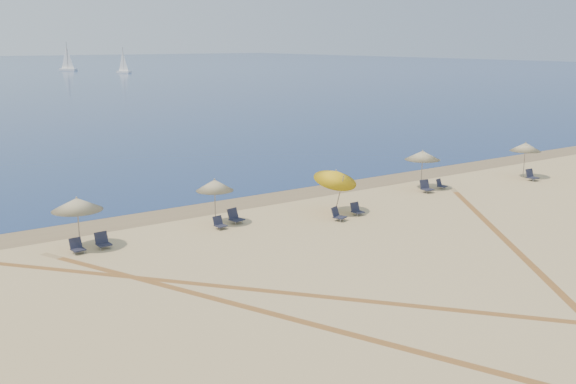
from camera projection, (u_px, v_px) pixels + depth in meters
name	position (u px, v px, depth m)	size (l,w,h in m)	color
wet_sand	(249.00, 201.00, 37.23)	(500.00, 500.00, 0.00)	olive
umbrella_1	(77.00, 204.00, 28.36)	(2.21, 2.21, 2.34)	gray
umbrella_2	(215.00, 185.00, 32.13)	(1.88, 1.88, 2.33)	gray
umbrella_3	(336.00, 176.00, 34.12)	(2.30, 2.36, 2.66)	gray
umbrella_4	(423.00, 155.00, 39.93)	(2.18, 2.18, 2.43)	gray
umbrella_5	(525.00, 147.00, 43.20)	(2.01, 2.01, 2.42)	gray
chair_2	(77.00, 246.00, 28.08)	(0.58, 0.67, 0.64)	black
chair_3	(103.00, 241.00, 28.75)	(0.61, 0.71, 0.70)	black
chair_4	(219.00, 223.00, 31.71)	(0.57, 0.65, 0.61)	black
chair_5	(235.00, 217.00, 32.66)	(0.75, 0.83, 0.73)	black
chair_6	(338.00, 215.00, 33.15)	(0.78, 0.83, 0.68)	black
chair_7	(357.00, 209.00, 34.24)	(0.54, 0.64, 0.65)	black
chair_8	(426.00, 187.00, 39.33)	(0.71, 0.80, 0.74)	black
chair_9	(441.00, 184.00, 40.30)	(0.62, 0.69, 0.60)	black
chair_10	(531.00, 175.00, 42.68)	(0.66, 0.76, 0.74)	black
sailboat_2	(67.00, 62.00, 199.96)	(4.57, 5.65, 8.72)	white
sailboat_3	(123.00, 65.00, 185.86)	(2.99, 4.95, 7.22)	white
tire_tracks	(381.00, 293.00, 23.61)	(50.76, 44.68, 0.00)	tan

